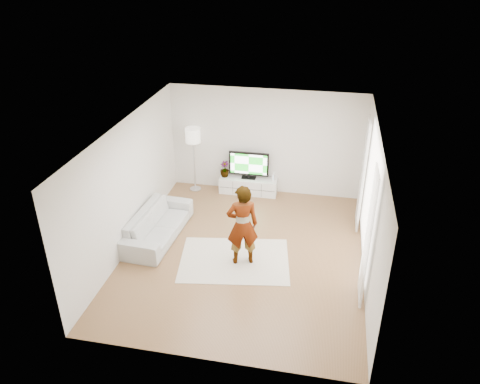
% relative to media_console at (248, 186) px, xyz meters
% --- Properties ---
extents(floor, '(6.00, 6.00, 0.00)m').
position_rel_media_console_xyz_m(floor, '(0.40, -2.76, -0.21)').
color(floor, olive).
rests_on(floor, ground).
extents(ceiling, '(6.00, 6.00, 0.00)m').
position_rel_media_console_xyz_m(ceiling, '(0.40, -2.76, 2.59)').
color(ceiling, white).
rests_on(ceiling, wall_back).
extents(wall_left, '(0.02, 6.00, 2.80)m').
position_rel_media_console_xyz_m(wall_left, '(-2.10, -2.76, 1.19)').
color(wall_left, silver).
rests_on(wall_left, floor).
extents(wall_right, '(0.02, 6.00, 2.80)m').
position_rel_media_console_xyz_m(wall_right, '(2.90, -2.76, 1.19)').
color(wall_right, silver).
rests_on(wall_right, floor).
extents(wall_back, '(5.00, 0.02, 2.80)m').
position_rel_media_console_xyz_m(wall_back, '(0.40, 0.24, 1.19)').
color(wall_back, silver).
rests_on(wall_back, floor).
extents(wall_front, '(5.00, 0.02, 2.80)m').
position_rel_media_console_xyz_m(wall_front, '(0.40, -5.76, 1.19)').
color(wall_front, silver).
rests_on(wall_front, floor).
extents(window, '(0.01, 2.60, 2.50)m').
position_rel_media_console_xyz_m(window, '(2.88, -2.46, 1.24)').
color(window, white).
rests_on(window, wall_right).
extents(curtain_near, '(0.04, 0.70, 2.60)m').
position_rel_media_console_xyz_m(curtain_near, '(2.80, -3.76, 1.14)').
color(curtain_near, white).
rests_on(curtain_near, floor).
extents(curtain_far, '(0.04, 0.70, 2.60)m').
position_rel_media_console_xyz_m(curtain_far, '(2.80, -1.16, 1.14)').
color(curtain_far, white).
rests_on(curtain_far, floor).
extents(media_console, '(1.52, 0.43, 0.43)m').
position_rel_media_console_xyz_m(media_console, '(0.00, 0.00, 0.00)').
color(media_console, white).
rests_on(media_console, floor).
extents(television, '(1.05, 0.21, 0.73)m').
position_rel_media_console_xyz_m(television, '(0.00, 0.03, 0.61)').
color(television, black).
rests_on(television, media_console).
extents(game_console, '(0.06, 0.16, 0.21)m').
position_rel_media_console_xyz_m(game_console, '(0.67, -0.00, 0.32)').
color(game_console, white).
rests_on(game_console, media_console).
extents(potted_plant, '(0.32, 0.32, 0.43)m').
position_rel_media_console_xyz_m(potted_plant, '(-0.65, 0.00, 0.43)').
color(potted_plant, '#3F7238').
rests_on(potted_plant, media_console).
extents(rug, '(2.49, 1.96, 0.01)m').
position_rel_media_console_xyz_m(rug, '(0.26, -3.06, -0.21)').
color(rug, beige).
rests_on(rug, floor).
extents(player, '(0.75, 0.61, 1.78)m').
position_rel_media_console_xyz_m(player, '(0.43, -3.07, 0.68)').
color(player, '#334772').
rests_on(player, rug).
extents(sofa, '(1.00, 2.28, 0.65)m').
position_rel_media_console_xyz_m(sofa, '(-1.61, -2.50, 0.11)').
color(sofa, '#BABBB6').
rests_on(sofa, floor).
extents(floor_lamp, '(0.39, 0.39, 1.75)m').
position_rel_media_console_xyz_m(floor_lamp, '(-1.46, -0.06, 1.27)').
color(floor_lamp, silver).
rests_on(floor_lamp, floor).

